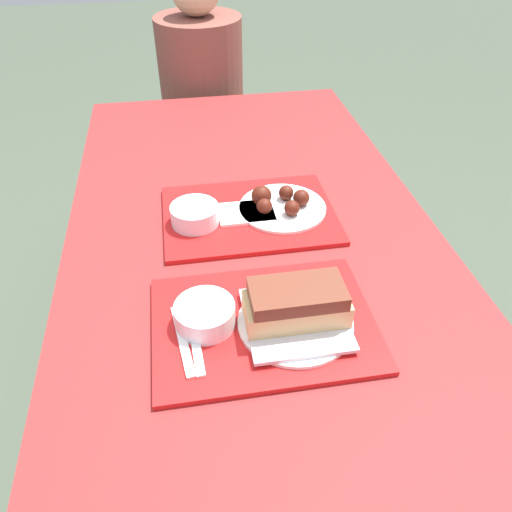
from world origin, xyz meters
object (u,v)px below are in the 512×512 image
wings_plate_far (280,204)px  tray_near (264,324)px  bowl_coleslaw_near (205,314)px  brisket_sandwich_plate (296,310)px  person_seated_across (202,80)px  bowl_coleslaw_far (195,214)px  tray_far (247,215)px

wings_plate_far → tray_near: bearing=-106.3°
bowl_coleslaw_near → wings_plate_far: (0.21, 0.35, -0.01)m
wings_plate_far → brisket_sandwich_plate: bearing=-97.4°
bowl_coleslaw_near → wings_plate_far: wings_plate_far is taller
tray_near → person_seated_across: person_seated_across is taller
bowl_coleslaw_far → brisket_sandwich_plate: bearing=-65.7°
tray_near → person_seated_across: (-0.01, 1.35, -0.02)m
bowl_coleslaw_near → brisket_sandwich_plate: size_ratio=0.52×
tray_far → wings_plate_far: 0.08m
tray_near → person_seated_across: bearing=90.3°
brisket_sandwich_plate → wings_plate_far: bearing=82.6°
tray_near → bowl_coleslaw_far: bearing=106.8°
brisket_sandwich_plate → bowl_coleslaw_near: bearing=170.5°
person_seated_across → wings_plate_far: bearing=-83.5°
person_seated_across → tray_near: bearing=-89.7°
brisket_sandwich_plate → person_seated_across: bearing=92.7°
brisket_sandwich_plate → person_seated_across: 1.37m
brisket_sandwich_plate → bowl_coleslaw_far: (-0.16, 0.35, -0.01)m
bowl_coleslaw_near → bowl_coleslaw_far: bearing=89.2°
bowl_coleslaw_far → tray_near: bearing=-73.2°
bowl_coleslaw_near → wings_plate_far: 0.41m
bowl_coleslaw_far → tray_far: bearing=8.4°
bowl_coleslaw_far → person_seated_across: 1.02m
tray_near → tray_far: bearing=86.2°
tray_far → tray_near: bearing=-93.8°
bowl_coleslaw_far → person_seated_across: person_seated_across is taller
tray_near → bowl_coleslaw_near: size_ratio=3.68×
bowl_coleslaw_near → person_seated_across: size_ratio=0.16×
brisket_sandwich_plate → wings_plate_far: brisket_sandwich_plate is taller
bowl_coleslaw_near → brisket_sandwich_plate: bearing=-9.5°
tray_near → brisket_sandwich_plate: bearing=-14.5°
tray_near → wings_plate_far: size_ratio=1.94×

